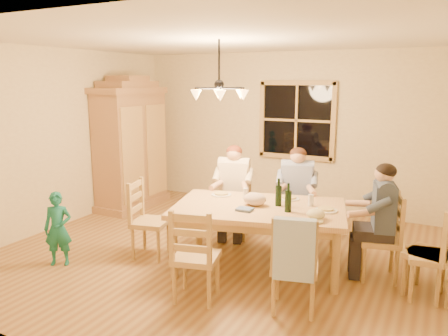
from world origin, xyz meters
The scene contains 31 objects.
floor centered at (0.00, 0.00, 0.00)m, with size 5.50×5.50×0.00m, color brown.
ceiling centered at (0.00, 0.00, 2.70)m, with size 5.50×5.00×0.02m, color white.
wall_back centered at (0.00, 2.50, 1.35)m, with size 5.50×0.02×2.70m, color beige.
wall_left centered at (-2.75, 0.00, 1.35)m, with size 0.02×5.00×2.70m, color beige.
window centered at (0.20, 2.47, 1.55)m, with size 1.30×0.06×1.30m.
chandelier centered at (0.00, 0.00, 2.08)m, with size 0.77×0.68×0.71m.
armoire centered at (-2.42, 1.28, 1.06)m, with size 0.66×1.40×2.30m.
dining_table centered at (0.59, -0.12, 0.66)m, with size 2.22×1.66×0.76m.
chair_far_left centered at (-0.12, 0.67, 0.30)m, with size 0.53×0.51×0.99m.
chair_far_right centered at (0.74, 0.89, 0.30)m, with size 0.53×0.51×0.99m.
chair_near_left centered at (0.33, -1.15, 0.30)m, with size 0.53×0.51×0.99m.
chair_near_right centered at (1.30, -0.91, 0.30)m, with size 0.53×0.51×0.99m.
chair_end_left centered at (-0.75, -0.45, 0.30)m, with size 0.51×0.53×0.99m.
chair_end_right centered at (1.93, 0.22, 0.30)m, with size 0.51×0.53×0.99m.
adult_woman centered at (-0.12, 0.67, 0.84)m, with size 0.47×0.50×0.87m.
adult_plaid_man centered at (0.74, 0.89, 0.84)m, with size 0.47×0.50×0.87m.
adult_slate_man centered at (1.93, 0.22, 0.84)m, with size 0.50×0.47×0.87m.
towel centered at (1.34, -1.09, 0.70)m, with size 0.38×0.10×0.58m, color #A1B8DA.
wine_bottle_a centered at (0.79, 0.00, 0.93)m, with size 0.08×0.08×0.33m, color black.
wine_bottle_b centered at (0.97, -0.18, 0.93)m, with size 0.08×0.08×0.33m, color black.
plate_woman centered at (-0.03, 0.11, 0.77)m, with size 0.26×0.26×0.02m, color white.
plate_plaid centered at (0.81, 0.33, 0.77)m, with size 0.26×0.26×0.02m, color white.
plate_slate centered at (1.35, 0.04, 0.77)m, with size 0.26×0.26×0.02m, color white.
wine_glass_a centered at (0.32, 0.09, 0.83)m, with size 0.06×0.06×0.14m, color silver.
wine_glass_b centered at (1.14, 0.16, 0.83)m, with size 0.06×0.06×0.14m, color silver.
cap centered at (1.32, -0.30, 0.82)m, with size 0.20×0.20×0.11m, color #CDC288.
napkin centered at (0.52, -0.37, 0.78)m, with size 0.18×0.14×0.03m, color #526696.
cloth_bundle centered at (0.53, -0.11, 0.84)m, with size 0.28×0.22×0.15m, color tan.
child centered at (-1.60, -1.16, 0.46)m, with size 0.33×0.22×0.91m, color #1A766C.
chair_spare_front centered at (2.45, -0.04, 0.30)m, with size 0.48×0.50×0.99m.
chair_spare_back centered at (2.45, 0.01, 0.30)m, with size 0.54×0.55×0.99m.
Camera 1 is at (2.48, -4.74, 2.22)m, focal length 35.00 mm.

